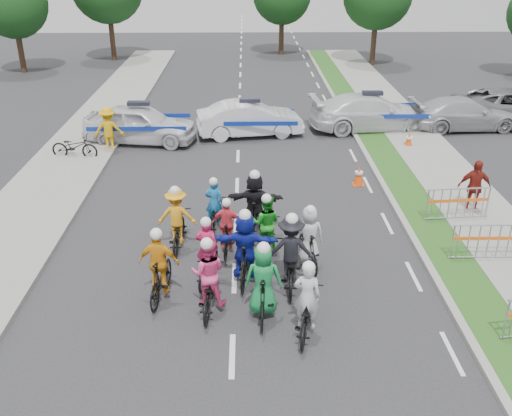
{
  "coord_description": "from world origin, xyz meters",
  "views": [
    {
      "loc": [
        0.32,
        -9.38,
        7.86
      ],
      "look_at": [
        0.59,
        4.86,
        1.1
      ],
      "focal_mm": 40.0,
      "sensor_mm": 36.0,
      "label": 1
    }
  ],
  "objects_px": {
    "rider_4": "(290,258)",
    "rider_6": "(208,259)",
    "rider_10": "(177,224)",
    "rider_11": "(255,208)",
    "cone_1": "(409,140)",
    "rider_1": "(263,288)",
    "marshal_hiviz": "(109,129)",
    "rider_8": "(266,232)",
    "rider_7": "(309,243)",
    "parked_bike": "(74,147)",
    "rider_12": "(215,212)",
    "rider_9": "(227,231)",
    "rider_2": "(209,283)",
    "tree_0": "(13,4)",
    "rider_3": "(160,271)",
    "rider_0": "(306,309)",
    "barrier_2": "(457,205)",
    "rider_5": "(245,251)",
    "spectator_2": "(474,187)",
    "barrier_1": "(488,243)",
    "cone_0": "(359,175)",
    "police_car_0": "(140,124)",
    "civilian_sedan": "(464,114)",
    "police_car_2": "(371,112)"
  },
  "relations": [
    {
      "from": "rider_4",
      "to": "rider_6",
      "type": "height_order",
      "value": "rider_4"
    },
    {
      "from": "rider_10",
      "to": "rider_11",
      "type": "relative_size",
      "value": 0.93
    },
    {
      "from": "cone_1",
      "to": "rider_1",
      "type": "bearing_deg",
      "value": -118.92
    },
    {
      "from": "marshal_hiviz",
      "to": "rider_8",
      "type": "bearing_deg",
      "value": 120.99
    },
    {
      "from": "rider_7",
      "to": "parked_bike",
      "type": "distance_m",
      "value": 11.77
    },
    {
      "from": "rider_1",
      "to": "rider_12",
      "type": "bearing_deg",
      "value": -69.95
    },
    {
      "from": "rider_7",
      "to": "rider_11",
      "type": "xyz_separation_m",
      "value": [
        -1.37,
        1.85,
        0.14
      ]
    },
    {
      "from": "rider_1",
      "to": "rider_9",
      "type": "relative_size",
      "value": 1.19
    },
    {
      "from": "rider_2",
      "to": "tree_0",
      "type": "height_order",
      "value": "tree_0"
    },
    {
      "from": "rider_1",
      "to": "rider_11",
      "type": "relative_size",
      "value": 0.97
    },
    {
      "from": "rider_3",
      "to": "rider_6",
      "type": "xyz_separation_m",
      "value": [
        1.07,
        0.79,
        -0.14
      ]
    },
    {
      "from": "rider_0",
      "to": "cone_1",
      "type": "xyz_separation_m",
      "value": [
        5.43,
        12.1,
        -0.27
      ]
    },
    {
      "from": "barrier_2",
      "to": "cone_1",
      "type": "bearing_deg",
      "value": 87.22
    },
    {
      "from": "rider_5",
      "to": "rider_12",
      "type": "bearing_deg",
      "value": -66.37
    },
    {
      "from": "spectator_2",
      "to": "barrier_1",
      "type": "bearing_deg",
      "value": -98.74
    },
    {
      "from": "rider_8",
      "to": "barrier_1",
      "type": "relative_size",
      "value": 0.95
    },
    {
      "from": "rider_6",
      "to": "cone_0",
      "type": "height_order",
      "value": "rider_6"
    },
    {
      "from": "rider_1",
      "to": "police_car_0",
      "type": "height_order",
      "value": "rider_1"
    },
    {
      "from": "rider_5",
      "to": "spectator_2",
      "type": "relative_size",
      "value": 1.16
    },
    {
      "from": "rider_11",
      "to": "spectator_2",
      "type": "distance_m",
      "value": 6.97
    },
    {
      "from": "barrier_2",
      "to": "civilian_sedan",
      "type": "bearing_deg",
      "value": 69.68
    },
    {
      "from": "rider_8",
      "to": "marshal_hiviz",
      "type": "relative_size",
      "value": 1.05
    },
    {
      "from": "rider_1",
      "to": "police_car_2",
      "type": "distance_m",
      "value": 15.01
    },
    {
      "from": "rider_1",
      "to": "rider_4",
      "type": "bearing_deg",
      "value": -115.85
    },
    {
      "from": "barrier_2",
      "to": "tree_0",
      "type": "relative_size",
      "value": 0.32
    },
    {
      "from": "police_car_2",
      "to": "police_car_0",
      "type": "bearing_deg",
      "value": 92.87
    },
    {
      "from": "rider_5",
      "to": "barrier_1",
      "type": "distance_m",
      "value": 6.47
    },
    {
      "from": "rider_9",
      "to": "rider_11",
      "type": "height_order",
      "value": "rider_11"
    },
    {
      "from": "rider_4",
      "to": "rider_12",
      "type": "distance_m",
      "value": 3.67
    },
    {
      "from": "rider_2",
      "to": "rider_8",
      "type": "bearing_deg",
      "value": -115.1
    },
    {
      "from": "rider_12",
      "to": "marshal_hiviz",
      "type": "xyz_separation_m",
      "value": [
        -4.59,
        7.08,
        0.34
      ]
    },
    {
      "from": "spectator_2",
      "to": "cone_0",
      "type": "distance_m",
      "value": 3.93
    },
    {
      "from": "cone_1",
      "to": "parked_bike",
      "type": "bearing_deg",
      "value": -175.83
    },
    {
      "from": "marshal_hiviz",
      "to": "tree_0",
      "type": "bearing_deg",
      "value": -64.17
    },
    {
      "from": "rider_0",
      "to": "police_car_2",
      "type": "relative_size",
      "value": 0.35
    },
    {
      "from": "rider_4",
      "to": "rider_11",
      "type": "distance_m",
      "value": 2.9
    },
    {
      "from": "rider_0",
      "to": "rider_10",
      "type": "height_order",
      "value": "rider_10"
    },
    {
      "from": "police_car_2",
      "to": "rider_4",
      "type": "bearing_deg",
      "value": 154.19
    },
    {
      "from": "civilian_sedan",
      "to": "rider_8",
      "type": "bearing_deg",
      "value": 136.31
    },
    {
      "from": "rider_1",
      "to": "cone_0",
      "type": "bearing_deg",
      "value": -111.68
    },
    {
      "from": "civilian_sedan",
      "to": "rider_10",
      "type": "bearing_deg",
      "value": 128.52
    },
    {
      "from": "rider_12",
      "to": "civilian_sedan",
      "type": "bearing_deg",
      "value": -131.22
    },
    {
      "from": "marshal_hiviz",
      "to": "barrier_1",
      "type": "xyz_separation_m",
      "value": [
        11.9,
        -9.09,
        -0.34
      ]
    },
    {
      "from": "rider_12",
      "to": "police_car_0",
      "type": "bearing_deg",
      "value": -60.02
    },
    {
      "from": "rider_0",
      "to": "rider_3",
      "type": "relative_size",
      "value": 0.99
    },
    {
      "from": "rider_5",
      "to": "rider_6",
      "type": "height_order",
      "value": "rider_5"
    },
    {
      "from": "rider_10",
      "to": "rider_5",
      "type": "bearing_deg",
      "value": 138.98
    },
    {
      "from": "rider_4",
      "to": "police_car_2",
      "type": "xyz_separation_m",
      "value": [
        4.55,
        12.8,
        0.01
      ]
    },
    {
      "from": "rider_4",
      "to": "civilian_sedan",
      "type": "relative_size",
      "value": 0.42
    },
    {
      "from": "rider_1",
      "to": "parked_bike",
      "type": "xyz_separation_m",
      "value": [
        -7.07,
        10.51,
        -0.28
      ]
    }
  ]
}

